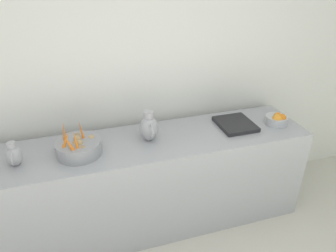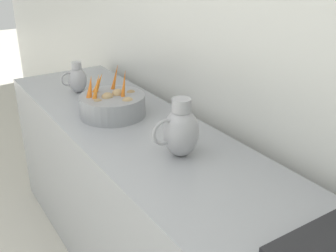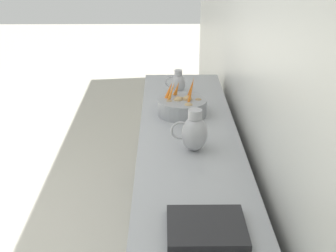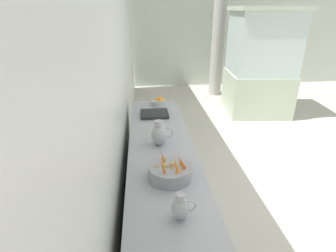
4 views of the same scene
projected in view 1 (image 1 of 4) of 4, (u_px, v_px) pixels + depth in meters
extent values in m
cube|color=silver|center=(184.00, 47.00, 2.70)|extent=(0.10, 9.38, 3.00)
cube|color=#9EA0A5|center=(144.00, 185.00, 2.71)|extent=(0.63, 2.82, 0.87)
cylinder|color=gray|center=(79.00, 148.00, 2.33)|extent=(0.34, 0.34, 0.11)
torus|color=gray|center=(80.00, 153.00, 2.35)|extent=(0.20, 0.20, 0.01)
cone|color=orange|center=(64.00, 133.00, 2.31)|extent=(0.07, 0.04, 0.17)
cone|color=orange|center=(66.00, 140.00, 2.23)|extent=(0.07, 0.10, 0.14)
cone|color=orange|center=(81.00, 131.00, 2.33)|extent=(0.07, 0.05, 0.17)
cone|color=orange|center=(69.00, 144.00, 2.19)|extent=(0.09, 0.09, 0.13)
cone|color=orange|center=(76.00, 141.00, 2.21)|extent=(0.08, 0.05, 0.15)
ellipsoid|color=tan|center=(77.00, 139.00, 2.33)|extent=(0.07, 0.06, 0.05)
ellipsoid|color=tan|center=(80.00, 143.00, 2.28)|extent=(0.06, 0.05, 0.05)
ellipsoid|color=#9E7F56|center=(75.00, 144.00, 2.29)|extent=(0.05, 0.04, 0.04)
ellipsoid|color=#9E7F56|center=(83.00, 148.00, 2.24)|extent=(0.05, 0.04, 0.04)
ellipsoid|color=tan|center=(92.00, 138.00, 2.36)|extent=(0.06, 0.05, 0.04)
ellipsoid|color=#9E7F56|center=(77.00, 135.00, 2.40)|extent=(0.05, 0.04, 0.04)
cylinder|color=#ADAFB5|center=(276.00, 120.00, 2.77)|extent=(0.19, 0.19, 0.07)
sphere|color=orange|center=(278.00, 116.00, 2.76)|extent=(0.07, 0.07, 0.07)
sphere|color=orange|center=(277.00, 119.00, 2.71)|extent=(0.08, 0.08, 0.08)
sphere|color=orange|center=(282.00, 118.00, 2.73)|extent=(0.08, 0.08, 0.08)
ellipsoid|color=#A3A3A8|center=(149.00, 128.00, 2.49)|extent=(0.15, 0.15, 0.21)
cylinder|color=#A3A3A8|center=(148.00, 115.00, 2.43)|extent=(0.08, 0.08, 0.06)
torus|color=#A3A3A8|center=(151.00, 131.00, 2.41)|extent=(0.11, 0.01, 0.11)
ellipsoid|color=#A3A3A8|center=(14.00, 156.00, 2.19)|extent=(0.11, 0.11, 0.15)
cylinder|color=#A3A3A8|center=(11.00, 145.00, 2.15)|extent=(0.06, 0.06, 0.04)
torus|color=#A3A3A8|center=(13.00, 159.00, 2.13)|extent=(0.08, 0.01, 0.08)
cube|color=#232326|center=(235.00, 124.00, 2.74)|extent=(0.34, 0.30, 0.04)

